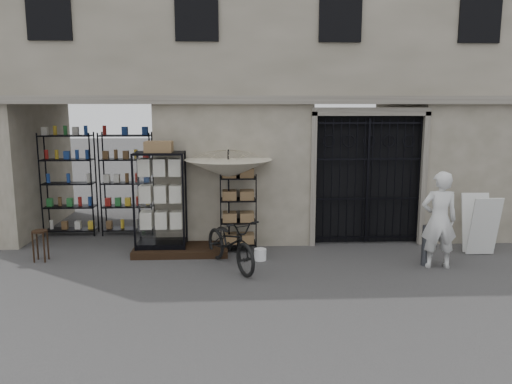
{
  "coord_description": "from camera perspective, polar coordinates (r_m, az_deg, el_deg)",
  "views": [
    {
      "loc": [
        -1.31,
        -8.84,
        3.14
      ],
      "look_at": [
        -0.8,
        1.4,
        1.35
      ],
      "focal_mm": 35.0,
      "sensor_mm": 36.0,
      "label": 1
    }
  ],
  "objects": [
    {
      "name": "white_bucket",
      "position": [
        10.3,
        0.49,
        -7.15
      ],
      "size": [
        0.27,
        0.27,
        0.24
      ],
      "primitive_type": "cylinder",
      "rotation": [
        0.0,
        0.0,
        -0.1
      ],
      "color": "white",
      "rests_on": "ground"
    },
    {
      "name": "shopkeeper",
      "position": [
        10.52,
        19.88,
        -8.06
      ],
      "size": [
        0.85,
        1.95,
        0.46
      ],
      "primitive_type": "imported",
      "rotation": [
        0.0,
        0.0,
        3.06
      ],
      "color": "silver",
      "rests_on": "ground"
    },
    {
      "name": "bicycle",
      "position": [
        9.91,
        -2.91,
        -8.57
      ],
      "size": [
        1.05,
        1.2,
        1.91
      ],
      "primitive_type": "imported",
      "rotation": [
        0.0,
        0.0,
        0.48
      ],
      "color": "black",
      "rests_on": "ground"
    },
    {
      "name": "main_building",
      "position": [
        12.97,
        3.08,
        15.91
      ],
      "size": [
        14.0,
        4.0,
        9.0
      ],
      "primitive_type": "cube",
      "color": "#9F9583",
      "rests_on": "ground"
    },
    {
      "name": "display_cabinet",
      "position": [
        10.74,
        -10.85,
        -1.44
      ],
      "size": [
        1.06,
        0.71,
        2.19
      ],
      "rotation": [
        0.0,
        0.0,
        -0.09
      ],
      "color": "black",
      "rests_on": "step_platform"
    },
    {
      "name": "wooden_stool",
      "position": [
        11.08,
        -23.4,
        -5.58
      ],
      "size": [
        0.37,
        0.37,
        0.64
      ],
      "rotation": [
        0.0,
        0.0,
        -0.25
      ],
      "color": "black",
      "rests_on": "ground"
    },
    {
      "name": "shop_recess",
      "position": [
        12.18,
        -18.02,
        1.68
      ],
      "size": [
        3.0,
        1.7,
        3.0
      ],
      "primitive_type": "cube",
      "color": "black",
      "rests_on": "ground"
    },
    {
      "name": "market_umbrella",
      "position": [
        10.62,
        -3.17,
        3.24
      ],
      "size": [
        1.84,
        1.86,
        2.66
      ],
      "rotation": [
        0.0,
        0.0,
        0.14
      ],
      "color": "black",
      "rests_on": "ground"
    },
    {
      "name": "iron_gate",
      "position": [
        11.64,
        12.42,
        1.57
      ],
      "size": [
        2.5,
        0.21,
        3.0
      ],
      "color": "black",
      "rests_on": "ground"
    },
    {
      "name": "step_platform",
      "position": [
        10.88,
        -8.54,
        -6.56
      ],
      "size": [
        2.0,
        0.9,
        0.15
      ],
      "primitive_type": "cube",
      "color": "black",
      "rests_on": "ground"
    },
    {
      "name": "easel_sign",
      "position": [
        11.59,
        24.23,
        -3.4
      ],
      "size": [
        0.61,
        0.7,
        1.25
      ],
      "rotation": [
        0.0,
        0.0,
        -0.02
      ],
      "color": "silver",
      "rests_on": "ground"
    },
    {
      "name": "steel_bollard",
      "position": [
        10.45,
        18.8,
        -5.8
      ],
      "size": [
        0.19,
        0.19,
        0.81
      ],
      "primitive_type": "cylinder",
      "rotation": [
        0.0,
        0.0,
        0.36
      ],
      "color": "#46484F",
      "rests_on": "ground"
    },
    {
      "name": "shop_shelving",
      "position": [
        12.7,
        -17.6,
        0.88
      ],
      "size": [
        2.7,
        0.5,
        2.5
      ],
      "primitive_type": "cube",
      "color": "black",
      "rests_on": "ground"
    },
    {
      "name": "ground",
      "position": [
        9.47,
        5.34,
        -9.5
      ],
      "size": [
        80.0,
        80.0,
        0.0
      ],
      "primitive_type": "plane",
      "color": "black",
      "rests_on": "ground"
    },
    {
      "name": "wire_rack",
      "position": [
        10.83,
        -2.04,
        -2.37
      ],
      "size": [
        0.79,
        0.6,
        1.71
      ],
      "rotation": [
        0.0,
        0.0,
        -0.08
      ],
      "color": "black",
      "rests_on": "ground"
    }
  ]
}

